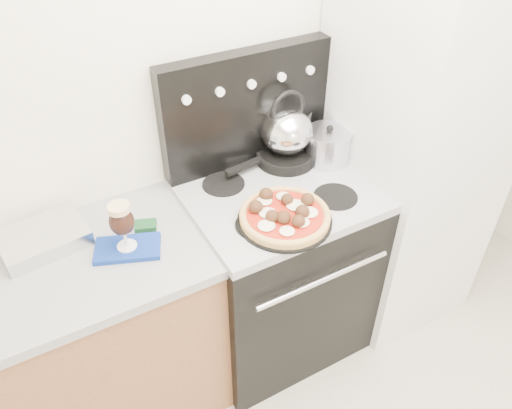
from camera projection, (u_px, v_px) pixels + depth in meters
room_shell at (440, 281)px, 1.22m from camera, size 3.52×3.01×2.52m
base_cabinet at (32, 369)px, 1.96m from camera, size 1.45×0.60×0.86m
stove_body at (276, 272)px, 2.36m from camera, size 0.76×0.65×0.88m
cooktop at (278, 194)px, 2.07m from camera, size 0.76×0.65×0.04m
backguard at (246, 109)px, 2.09m from camera, size 0.76×0.08×0.50m
fridge at (412, 144)px, 2.29m from camera, size 0.64×0.68×1.90m
foil_sheet at (44, 238)px, 1.82m from camera, size 0.32×0.25×0.06m
oven_mitt at (128, 248)px, 1.81m from camera, size 0.27×0.21×0.02m
beer_glass at (123, 226)px, 1.74m from camera, size 0.10×0.10×0.19m
pizza_pan at (285, 220)px, 1.91m from camera, size 0.44×0.44×0.01m
pizza at (285, 214)px, 1.89m from camera, size 0.41×0.41×0.05m
skillet at (286, 156)px, 2.22m from camera, size 0.30×0.30×0.05m
tea_kettle at (287, 127)px, 2.13m from camera, size 0.28×0.28×0.25m
stock_pot at (328, 147)px, 2.20m from camera, size 0.23×0.23×0.14m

